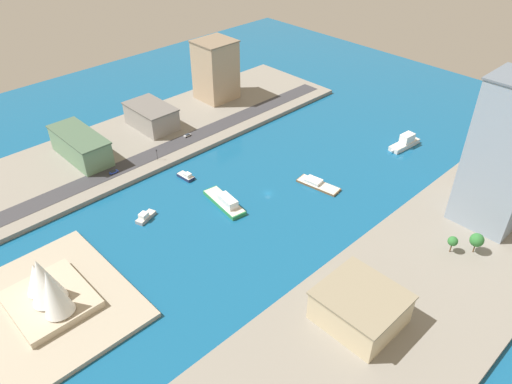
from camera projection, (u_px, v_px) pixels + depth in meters
ground_plane at (268, 193)px, 249.19m from camera, size 440.00×440.00×0.00m
quay_west at (426, 285)px, 195.76m from camera, size 70.00×240.00×2.47m
quay_east at (165, 131)px, 301.20m from camera, size 70.00×240.00×2.47m
peninsula_point at (52, 304)px, 187.60m from camera, size 66.74×54.83×2.00m
road_strip at (185, 140)px, 288.50m from camera, size 11.97×228.00×0.15m
barge_flat_brown at (317, 184)px, 254.22m from camera, size 24.26×10.76×2.97m
ferry_white_commuter at (405, 142)px, 286.12m from camera, size 8.17×23.69×7.78m
yacht_sleek_gray at (145, 217)px, 231.29m from camera, size 7.50×12.38×4.05m
ferry_green_doubledeck at (225, 202)px, 239.75m from camera, size 29.10×11.64×6.08m
patrol_launch_navy at (186, 176)px, 259.91m from camera, size 11.25×5.07×3.56m
carpark_squat_concrete at (151, 116)px, 298.97m from camera, size 33.02×20.42×13.92m
apartment_midrise_tan at (216, 70)px, 326.32m from camera, size 23.38×24.68×39.64m
office_block_beige at (360, 307)px, 175.94m from camera, size 28.94×27.12×13.39m
tower_tall_glass at (504, 156)px, 207.80m from camera, size 27.75×23.72×69.18m
terminal_long_green at (81, 146)px, 268.81m from camera, size 42.50×17.29×14.82m
sedan_silver at (187, 135)px, 292.00m from camera, size 1.95×4.55×1.50m
hatchback_blue at (114, 172)px, 259.32m from camera, size 1.94×4.73×1.54m
traffic_light_waterfront at (157, 153)px, 268.38m from camera, size 0.36×0.36×6.50m
opera_landmark at (47, 288)px, 181.50m from camera, size 32.35×28.42×22.52m
park_tree_cluster at (470, 240)px, 206.00m from camera, size 12.12×12.15×9.68m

